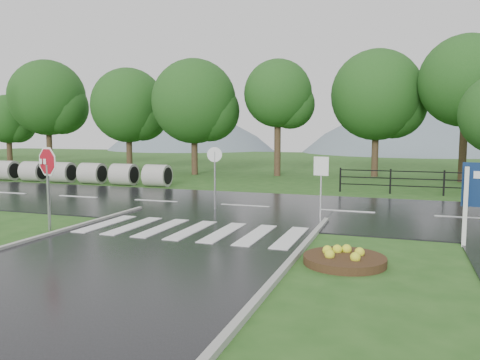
% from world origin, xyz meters
% --- Properties ---
extents(ground, '(120.00, 120.00, 0.00)m').
position_xyz_m(ground, '(0.00, 0.00, 0.00)').
color(ground, '#27521B').
rests_on(ground, ground).
extents(main_road, '(90.00, 8.00, 0.04)m').
position_xyz_m(main_road, '(0.00, 10.00, 0.00)').
color(main_road, black).
rests_on(main_road, ground).
extents(crosswalk, '(6.50, 2.80, 0.02)m').
position_xyz_m(crosswalk, '(0.00, 5.00, 0.06)').
color(crosswalk, silver).
rests_on(crosswalk, ground).
extents(fence_west, '(9.58, 0.08, 1.20)m').
position_xyz_m(fence_west, '(7.75, 16.00, 0.72)').
color(fence_west, black).
rests_on(fence_west, ground).
extents(hills, '(102.00, 48.00, 48.00)m').
position_xyz_m(hills, '(3.49, 65.00, -15.54)').
color(hills, slate).
rests_on(hills, ground).
extents(treeline, '(83.20, 5.20, 10.00)m').
position_xyz_m(treeline, '(1.00, 24.00, 0.00)').
color(treeline, '#194616').
rests_on(treeline, ground).
extents(culvert_pipes, '(13.90, 1.20, 1.20)m').
position_xyz_m(culvert_pipes, '(-13.01, 15.00, 0.60)').
color(culvert_pipes, '#9E9B93').
rests_on(culvert_pipes, ground).
extents(stop_sign, '(1.15, 0.38, 2.69)m').
position_xyz_m(stop_sign, '(-4.13, 3.77, 1.87)').
color(stop_sign, '#939399').
rests_on(stop_sign, ground).
extents(flower_bed, '(1.85, 1.85, 0.37)m').
position_xyz_m(flower_bed, '(4.70, 3.02, 0.14)').
color(flower_bed, '#332111').
rests_on(flower_bed, ground).
extents(reg_sign_small, '(0.48, 0.10, 2.19)m').
position_xyz_m(reg_sign_small, '(3.46, 7.22, 1.55)').
color(reg_sign_small, '#939399').
rests_on(reg_sign_small, ground).
extents(reg_sign_round, '(0.54, 0.18, 2.40)m').
position_xyz_m(reg_sign_round, '(-0.79, 8.77, 1.50)').
color(reg_sign_round, '#939399').
rests_on(reg_sign_round, ground).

